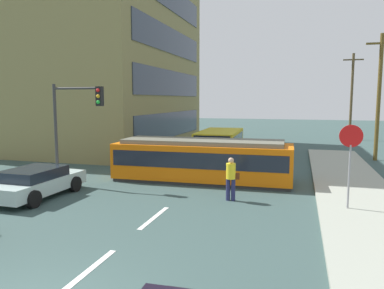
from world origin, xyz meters
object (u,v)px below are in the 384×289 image
Objects in this scene: stop_sign at (350,149)px; utility_pole_far at (352,95)px; traffic_light_mast at (75,115)px; city_bus at (220,142)px; streetcar_tram at (202,160)px; pedestrian_crossing at (231,176)px; utility_pole_mid at (379,95)px; parked_sedan_mid at (36,182)px.

utility_pole_far is at bearing 83.18° from stop_sign.
city_bus is at bearing 65.80° from traffic_light_mast.
stop_sign reaches higher than city_bus.
stop_sign is at bearing -29.31° from streetcar_tram.
streetcar_tram is 7.59m from city_bus.
pedestrian_crossing is 0.21× the size of utility_pole_mid.
city_bus is at bearing 68.69° from parked_sedan_mid.
pedestrian_crossing is at bearing -4.97° from traffic_light_mast.
stop_sign reaches higher than streetcar_tram.
utility_pole_mid is (14.34, 11.35, 0.94)m from traffic_light_mast.
pedestrian_crossing is 14.32m from utility_pole_mid.
streetcar_tram is at bearing 150.69° from stop_sign.
city_bus is at bearing 104.18° from pedestrian_crossing.
stop_sign is 11.39m from traffic_light_mast.
traffic_light_mast is 0.58× the size of utility_pole_mid.
stop_sign is at bearing -4.86° from traffic_light_mast.
streetcar_tram is 1.06× the size of utility_pole_mid.
parked_sedan_mid is at bearing -97.78° from traffic_light_mast.
stop_sign is (6.82, -10.95, 1.17)m from city_bus.
pedestrian_crossing is 0.20× the size of utility_pole_far.
streetcar_tram is 7.34m from parked_sedan_mid.
parked_sedan_mid is at bearing -173.29° from stop_sign.
pedestrian_crossing is at bearing -106.12° from utility_pole_far.
stop_sign is (4.14, -0.34, 1.25)m from pedestrian_crossing.
parked_sedan_mid is 30.36m from utility_pole_far.
stop_sign is 12.83m from utility_pole_mid.
traffic_light_mast is (-5.24, -2.44, 2.17)m from streetcar_tram.
utility_pole_mid is at bearing 38.36° from traffic_light_mast.
city_bus is 13.23m from parked_sedan_mid.
stop_sign is at bearing -4.68° from pedestrian_crossing.
streetcar_tram is 6.18m from traffic_light_mast.
pedestrian_crossing is at bearing -120.91° from utility_pole_mid.
traffic_light_mast is at bearing -141.64° from utility_pole_mid.
traffic_light_mast reaches higher than city_bus.
utility_pole_far is (14.30, 24.03, 1.08)m from traffic_light_mast.
utility_pole_mid is 0.97× the size of utility_pole_far.
streetcar_tram is at bearing -135.60° from utility_pole_mid.
pedestrian_crossing is 4.33m from stop_sign.
stop_sign is (11.63, 1.37, 1.57)m from parked_sedan_mid.
traffic_light_mast is 0.56× the size of utility_pole_far.
parked_sedan_mid is (-5.56, -4.77, -0.40)m from streetcar_tram.
utility_pole_far is at bearing 73.88° from pedestrian_crossing.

